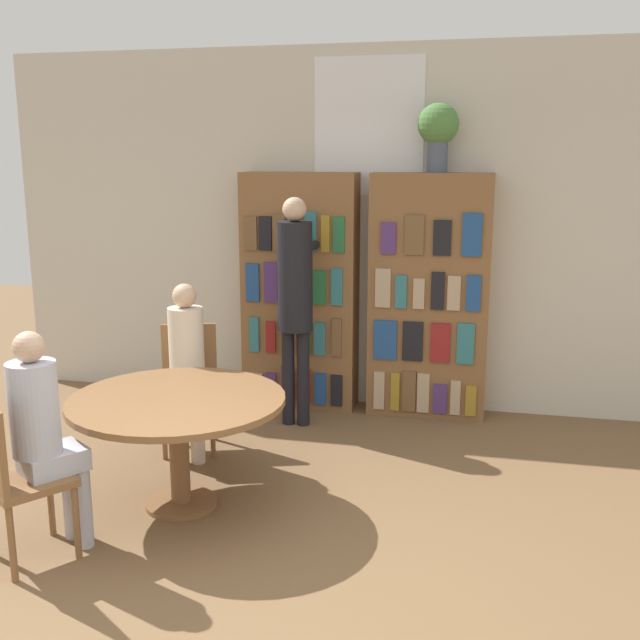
{
  "coord_description": "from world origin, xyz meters",
  "views": [
    {
      "loc": [
        1.0,
        -2.93,
        2.12
      ],
      "look_at": [
        -0.07,
        1.8,
        1.05
      ],
      "focal_mm": 42.0,
      "sensor_mm": 36.0,
      "label": 1
    }
  ],
  "objects_px": {
    "bookshelf_left": "(300,292)",
    "librarian_standing": "(295,290)",
    "chair_left_side": "(189,380)",
    "reading_table": "(178,414)",
    "seated_reader_left": "(186,361)",
    "flower_vase": "(438,129)",
    "seated_reader_right": "(45,429)",
    "bookshelf_right": "(429,297)",
    "chair_near_camera": "(13,472)"
  },
  "relations": [
    {
      "from": "bookshelf_left",
      "to": "librarian_standing",
      "type": "xyz_separation_m",
      "value": [
        0.09,
        -0.5,
        0.11
      ]
    },
    {
      "from": "chair_left_side",
      "to": "reading_table",
      "type": "bearing_deg",
      "value": 90.0
    },
    {
      "from": "bookshelf_left",
      "to": "seated_reader_left",
      "type": "relative_size",
      "value": 1.59
    },
    {
      "from": "flower_vase",
      "to": "chair_left_side",
      "type": "bearing_deg",
      "value": -146.13
    },
    {
      "from": "bookshelf_left",
      "to": "seated_reader_right",
      "type": "bearing_deg",
      "value": -104.65
    },
    {
      "from": "bookshelf_right",
      "to": "chair_near_camera",
      "type": "xyz_separation_m",
      "value": [
        -1.9,
        -2.86,
        -0.48
      ]
    },
    {
      "from": "seated_reader_left",
      "to": "seated_reader_right",
      "type": "bearing_deg",
      "value": 62.99
    },
    {
      "from": "chair_near_camera",
      "to": "flower_vase",
      "type": "bearing_deg",
      "value": 91.43
    },
    {
      "from": "bookshelf_right",
      "to": "bookshelf_left",
      "type": "bearing_deg",
      "value": 180.0
    },
    {
      "from": "reading_table",
      "to": "seated_reader_right",
      "type": "xyz_separation_m",
      "value": [
        -0.47,
        -0.66,
        0.1
      ]
    },
    {
      "from": "chair_left_side",
      "to": "librarian_standing",
      "type": "relative_size",
      "value": 0.5
    },
    {
      "from": "bookshelf_right",
      "to": "seated_reader_left",
      "type": "height_order",
      "value": "bookshelf_right"
    },
    {
      "from": "flower_vase",
      "to": "seated_reader_left",
      "type": "height_order",
      "value": "flower_vase"
    },
    {
      "from": "flower_vase",
      "to": "chair_near_camera",
      "type": "distance_m",
      "value": 3.9
    },
    {
      "from": "seated_reader_left",
      "to": "librarian_standing",
      "type": "distance_m",
      "value": 1.06
    },
    {
      "from": "seated_reader_right",
      "to": "librarian_standing",
      "type": "relative_size",
      "value": 0.69
    },
    {
      "from": "bookshelf_right",
      "to": "reading_table",
      "type": "bearing_deg",
      "value": -122.82
    },
    {
      "from": "bookshelf_right",
      "to": "reading_table",
      "type": "xyz_separation_m",
      "value": [
        -1.33,
        -2.05,
        -0.39
      ]
    },
    {
      "from": "flower_vase",
      "to": "reading_table",
      "type": "bearing_deg",
      "value": -123.35
    },
    {
      "from": "chair_near_camera",
      "to": "bookshelf_left",
      "type": "bearing_deg",
      "value": 109.46
    },
    {
      "from": "chair_near_camera",
      "to": "chair_left_side",
      "type": "height_order",
      "value": "same"
    },
    {
      "from": "chair_near_camera",
      "to": "librarian_standing",
      "type": "xyz_separation_m",
      "value": [
        0.91,
        2.36,
        0.59
      ]
    },
    {
      "from": "reading_table",
      "to": "librarian_standing",
      "type": "distance_m",
      "value": 1.67
    },
    {
      "from": "bookshelf_left",
      "to": "reading_table",
      "type": "bearing_deg",
      "value": -96.73
    },
    {
      "from": "seated_reader_left",
      "to": "seated_reader_right",
      "type": "xyz_separation_m",
      "value": [
        -0.21,
        -1.42,
        -0.0
      ]
    },
    {
      "from": "chair_near_camera",
      "to": "seated_reader_right",
      "type": "relative_size",
      "value": 0.73
    },
    {
      "from": "bookshelf_left",
      "to": "reading_table",
      "type": "xyz_separation_m",
      "value": [
        -0.24,
        -2.06,
        -0.39
      ]
    },
    {
      "from": "seated_reader_right",
      "to": "reading_table",
      "type": "bearing_deg",
      "value": 90.0
    },
    {
      "from": "librarian_standing",
      "to": "flower_vase",
      "type": "bearing_deg",
      "value": 26.3
    },
    {
      "from": "flower_vase",
      "to": "bookshelf_right",
      "type": "bearing_deg",
      "value": -171.0
    },
    {
      "from": "bookshelf_left",
      "to": "bookshelf_right",
      "type": "xyz_separation_m",
      "value": [
        1.08,
        -0.0,
        -0.0
      ]
    },
    {
      "from": "bookshelf_right",
      "to": "chair_left_side",
      "type": "distance_m",
      "value": 2.04
    },
    {
      "from": "seated_reader_left",
      "to": "seated_reader_right",
      "type": "distance_m",
      "value": 1.44
    },
    {
      "from": "chair_near_camera",
      "to": "chair_left_side",
      "type": "distance_m",
      "value": 1.76
    },
    {
      "from": "flower_vase",
      "to": "reading_table",
      "type": "distance_m",
      "value": 3.01
    },
    {
      "from": "flower_vase",
      "to": "seated_reader_left",
      "type": "distance_m",
      "value": 2.62
    },
    {
      "from": "seated_reader_right",
      "to": "chair_left_side",
      "type": "bearing_deg",
      "value": 119.97
    },
    {
      "from": "bookshelf_left",
      "to": "chair_near_camera",
      "type": "relative_size",
      "value": 2.19
    },
    {
      "from": "chair_near_camera",
      "to": "reading_table",
      "type": "bearing_deg",
      "value": 90.0
    },
    {
      "from": "chair_near_camera",
      "to": "librarian_standing",
      "type": "bearing_deg",
      "value": 104.38
    },
    {
      "from": "chair_near_camera",
      "to": "seated_reader_left",
      "type": "xyz_separation_m",
      "value": [
        0.32,
        1.57,
        0.19
      ]
    },
    {
      "from": "reading_table",
      "to": "seated_reader_left",
      "type": "height_order",
      "value": "seated_reader_left"
    },
    {
      "from": "bookshelf_right",
      "to": "seated_reader_left",
      "type": "xyz_separation_m",
      "value": [
        -1.58,
        -1.29,
        -0.29
      ]
    },
    {
      "from": "bookshelf_right",
      "to": "chair_near_camera",
      "type": "distance_m",
      "value": 3.47
    },
    {
      "from": "flower_vase",
      "to": "chair_left_side",
      "type": "relative_size",
      "value": 0.59
    },
    {
      "from": "reading_table",
      "to": "flower_vase",
      "type": "bearing_deg",
      "value": 56.65
    },
    {
      "from": "reading_table",
      "to": "seated_reader_right",
      "type": "bearing_deg",
      "value": -125.36
    },
    {
      "from": "chair_left_side",
      "to": "librarian_standing",
      "type": "distance_m",
      "value": 1.07
    },
    {
      "from": "bookshelf_left",
      "to": "bookshelf_right",
      "type": "distance_m",
      "value": 1.08
    },
    {
      "from": "bookshelf_right",
      "to": "chair_left_side",
      "type": "xyz_separation_m",
      "value": [
        -1.64,
        -1.12,
        -0.48
      ]
    }
  ]
}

